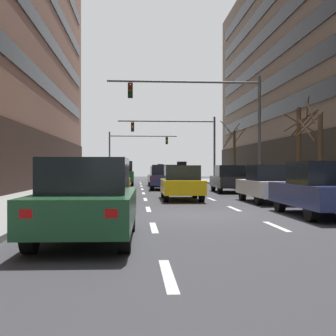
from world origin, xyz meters
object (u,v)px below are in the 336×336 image
object	(u,v)px
street_tree_1	(319,152)
street_tree_2	(299,146)
car_parked_2	(268,184)
car_parked_3	(230,179)
taxi_driving_1	(113,181)
traffic_signal_2	(131,146)
traffic_signal_1	(184,136)
taxi_driving_0	(160,176)
car_driving_3	(87,200)
car_parked_1	(321,189)
street_tree_0	(234,153)
pedestrian_0	(291,173)
traffic_signal_0	(214,110)
car_driving_4	(123,173)
car_driving_5	(164,177)
taxi_driving_2	(181,183)

from	to	relation	value
street_tree_1	street_tree_2	world-z (taller)	street_tree_2
car_parked_2	car_parked_3	xyz separation A→B (m)	(-0.00, 7.98, 0.01)
car_parked_2	street_tree_1	bearing A→B (deg)	15.76
taxi_driving_1	traffic_signal_2	bearing A→B (deg)	88.60
traffic_signal_1	traffic_signal_2	size ratio (longest dim) A/B	1.09
taxi_driving_0	car_parked_2	xyz separation A→B (m)	(3.68, -17.23, 0.01)
car_driving_3	car_parked_1	world-z (taller)	car_driving_3
car_parked_2	street_tree_1	world-z (taller)	street_tree_1
car_parked_3	street_tree_1	bearing A→B (deg)	-70.97
traffic_signal_2	street_tree_0	world-z (taller)	traffic_signal_2
street_tree_0	pedestrian_0	xyz separation A→B (m)	(1.64, -9.30, -1.56)
car_parked_3	car_parked_2	bearing A→B (deg)	-89.99
traffic_signal_0	car_parked_1	bearing A→B (deg)	-84.58
car_driving_4	car_parked_2	bearing A→B (deg)	-70.69
taxi_driving_1	pedestrian_0	distance (m)	11.52
car_driving_3	street_tree_2	world-z (taller)	street_tree_2
traffic_signal_2	taxi_driving_0	bearing A→B (deg)	-81.99
taxi_driving_0	car_driving_4	size ratio (longest dim) A/B	1.03
car_parked_1	traffic_signal_0	size ratio (longest dim) A/B	0.51
car_driving_5	street_tree_0	distance (m)	9.32
taxi_driving_0	street_tree_2	distance (m)	15.30
car_parked_1	street_tree_0	distance (m)	24.16
taxi_driving_1	car_driving_4	xyz separation A→B (m)	(0.18, 13.22, 0.22)
car_driving_5	traffic_signal_2	world-z (taller)	traffic_signal_2
car_driving_3	pedestrian_0	distance (m)	21.68
taxi_driving_0	traffic_signal_2	bearing A→B (deg)	98.01
traffic_signal_0	street_tree_0	world-z (taller)	traffic_signal_0
car_driving_5	traffic_signal_1	xyz separation A→B (m)	(2.41, 9.86, 3.45)
pedestrian_0	car_parked_3	bearing A→B (deg)	-164.44
taxi_driving_2	car_driving_3	distance (m)	11.92
car_driving_4	street_tree_0	xyz separation A→B (m)	(9.19, -0.58, 1.67)
street_tree_0	street_tree_2	size ratio (longest dim) A/B	1.07
car_driving_3	street_tree_1	size ratio (longest dim) A/B	1.04
car_driving_5	street_tree_0	bearing A→B (deg)	46.99
car_parked_3	street_tree_2	world-z (taller)	street_tree_2
car_parked_2	car_parked_3	bearing A→B (deg)	90.01
taxi_driving_0	traffic_signal_2	world-z (taller)	traffic_signal_2
traffic_signal_1	pedestrian_0	size ratio (longest dim) A/B	5.20
car_driving_4	street_tree_0	distance (m)	9.36
car_parked_1	traffic_signal_2	size ratio (longest dim) A/B	0.56
car_driving_4	street_tree_1	xyz separation A→B (m)	(9.17, -18.31, 1.17)
car_parked_3	taxi_driving_2	bearing A→B (deg)	-119.92
street_tree_2	car_driving_5	bearing A→B (deg)	127.02
street_tree_0	street_tree_2	world-z (taller)	street_tree_0
car_driving_3	street_tree_2	distance (m)	16.08
car_parked_3	pedestrian_0	size ratio (longest dim) A/B	2.61
car_parked_3	street_tree_0	size ratio (longest dim) A/B	0.83
car_driving_5	street_tree_1	world-z (taller)	street_tree_1
taxi_driving_2	car_parked_2	xyz separation A→B (m)	(3.53, -1.85, 0.01)
car_parked_3	traffic_signal_2	distance (m)	27.66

